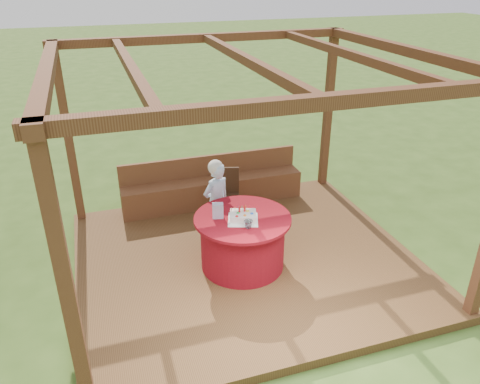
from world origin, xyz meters
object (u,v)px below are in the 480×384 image
Objects in this scene: table at (243,241)px; gift_bag at (218,211)px; birthday_cake at (243,216)px; chair at (226,193)px; elderly_woman at (216,200)px; bench at (213,188)px; drinking_glass at (248,224)px.

table is 6.32× the size of gift_bag.
chair is at bearing 82.61° from birthday_cake.
table is 1.28m from chair.
elderly_woman is 6.28× the size of gift_bag.
chair reaches higher than bench.
elderly_woman is (-0.14, 0.75, 0.26)m from table.
chair is 0.62m from elderly_woman.
gift_bag reaches higher than drinking_glass.
bench is at bearing 86.53° from birthday_cake.
chair is 7.92× the size of drinking_glass.
table is at bearing -3.20° from gift_bag.
elderly_woman is 2.64× the size of birthday_cake.
chair is 4.27× the size of gift_bag.
chair reaches higher than table.
elderly_woman reaches higher than birthday_cake.
chair is 0.68× the size of elderly_woman.
bench is 28.10× the size of drinking_glass.
gift_bag is (-0.46, -1.17, 0.37)m from chair.
gift_bag is at bearing -111.26° from chair.
table is 1.01× the size of elderly_woman.
bench reaches higher than table.
gift_bag is 1.86× the size of drinking_glass.
gift_bag reaches higher than table.
elderly_woman reaches higher than bench.
drinking_glass reaches higher than table.
drinking_glass is at bearing -82.93° from elderly_woman.
elderly_woman is at bearing -102.16° from bench.
gift_bag is at bearing 150.43° from birthday_cake.
bench is 15.14× the size of gift_bag.
elderly_woman is 1.04m from drinking_glass.
bench is 0.65m from chair.
table is at bearing -93.06° from bench.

